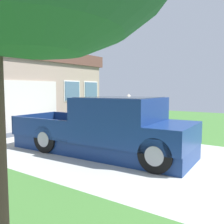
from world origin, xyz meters
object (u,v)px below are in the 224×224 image
at_px(person_with_hat, 128,114).
at_px(wheeled_trash_bin, 80,115).
at_px(pickup_truck, 113,129).
at_px(handbag, 136,141).

distance_m(person_with_hat, wheeled_trash_bin, 4.20).
distance_m(pickup_truck, person_with_hat, 1.63).
bearing_deg(pickup_truck, person_with_hat, -167.43).
bearing_deg(handbag, person_with_hat, 74.57).
distance_m(person_with_hat, handbag, 0.96).
relative_size(handbag, wheeled_trash_bin, 0.34).
height_order(handbag, wheeled_trash_bin, wheeled_trash_bin).
bearing_deg(handbag, pickup_truck, -176.09).
relative_size(person_with_hat, handbag, 4.49).
bearing_deg(handbag, wheeled_trash_bin, 65.96).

